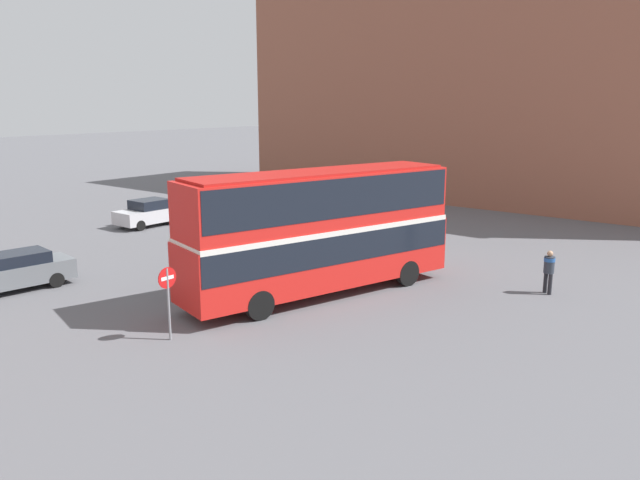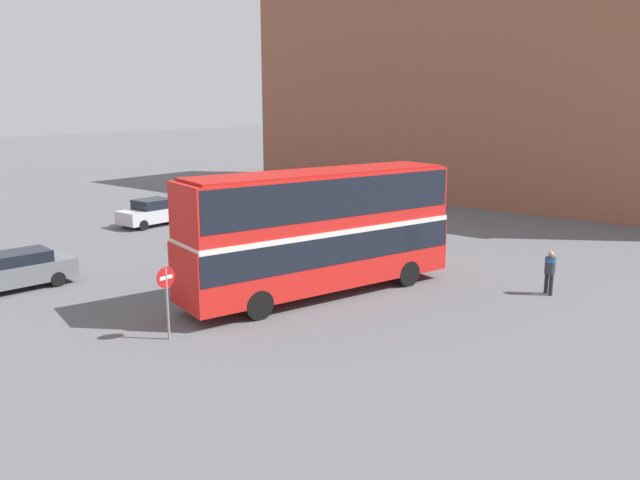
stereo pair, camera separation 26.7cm
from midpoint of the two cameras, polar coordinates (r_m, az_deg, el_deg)
ground_plane at (r=24.68m, az=-1.56°, el=-5.17°), size 240.00×240.00×0.00m
building_row_right at (r=51.40m, az=16.33°, el=13.41°), size 12.27×39.72×17.36m
double_decker_bus at (r=24.23m, az=0.32°, el=1.40°), size 11.71×5.61×4.93m
pedestrian_foreground at (r=26.29m, az=20.55°, el=-2.43°), size 0.59×0.59×1.76m
parked_car_kerb_far at (r=39.77m, az=-14.97°, el=2.45°), size 3.92×1.94×1.63m
parked_car_side_street at (r=28.19m, az=-25.92°, el=-2.54°), size 4.84×2.28×1.55m
no_entry_sign at (r=20.42m, az=-13.49°, el=-4.48°), size 0.69×0.08×2.42m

